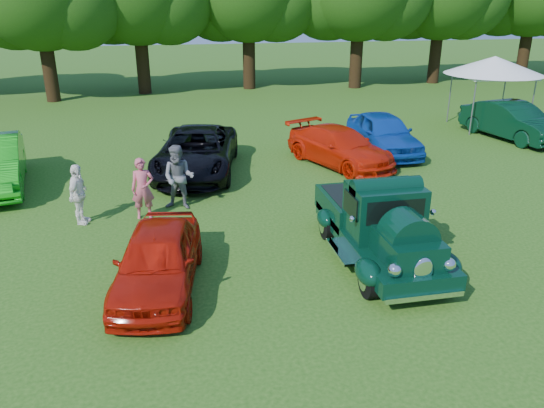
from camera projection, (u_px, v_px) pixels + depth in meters
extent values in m
plane|color=#1F4D12|center=(322.00, 284.00, 10.97)|extent=(120.00, 120.00, 0.00)
cylinder|color=black|center=(369.00, 280.00, 10.39)|extent=(0.21, 0.72, 0.72)
cylinder|color=black|center=(445.00, 272.00, 10.70)|extent=(0.21, 0.72, 0.72)
cylinder|color=black|center=(327.00, 225.00, 12.93)|extent=(0.21, 0.72, 0.72)
cylinder|color=black|center=(389.00, 219.00, 13.23)|extent=(0.21, 0.72, 0.72)
cube|color=black|center=(380.00, 239.00, 11.82)|extent=(1.68, 4.39, 0.33)
cube|color=black|center=(407.00, 249.00, 10.48)|extent=(1.07, 1.41, 0.60)
cube|color=black|center=(384.00, 211.00, 11.45)|extent=(1.52, 1.12, 1.17)
cube|color=black|center=(395.00, 212.00, 10.88)|extent=(1.27, 0.06, 0.51)
cube|color=black|center=(359.00, 206.00, 12.94)|extent=(1.68, 2.00, 0.57)
cube|color=black|center=(360.00, 196.00, 12.84)|extent=(1.44, 1.76, 0.05)
ellipsoid|color=black|center=(368.00, 272.00, 10.32)|extent=(0.48, 0.84, 0.48)
ellipsoid|color=black|center=(447.00, 264.00, 10.63)|extent=(0.48, 0.84, 0.48)
ellipsoid|color=black|center=(325.00, 218.00, 12.85)|extent=(0.37, 0.70, 0.41)
ellipsoid|color=black|center=(392.00, 213.00, 13.18)|extent=(0.37, 0.70, 0.41)
ellipsoid|color=white|center=(423.00, 272.00, 9.86)|extent=(0.39, 0.12, 0.58)
sphere|color=white|center=(394.00, 270.00, 9.80)|extent=(0.27, 0.27, 0.27)
sphere|color=white|center=(449.00, 264.00, 10.00)|extent=(0.27, 0.27, 0.27)
cube|color=white|center=(424.00, 297.00, 9.89)|extent=(1.58, 0.11, 0.11)
cube|color=white|center=(345.00, 206.00, 14.00)|extent=(1.58, 0.11, 0.11)
imported|color=#A51307|center=(158.00, 259.00, 10.59)|extent=(2.13, 4.03, 1.31)
imported|color=black|center=(196.00, 152.00, 17.63)|extent=(3.48, 5.71, 1.48)
imported|color=red|center=(340.00, 147.00, 18.53)|extent=(3.43, 4.83, 1.30)
imported|color=#0E3B9D|center=(383.00, 133.00, 19.94)|extent=(1.82, 4.43, 1.50)
imported|color=black|center=(512.00, 121.00, 21.92)|extent=(2.45, 4.80, 1.51)
imported|color=#C25062|center=(143.00, 189.00, 13.98)|extent=(0.62, 0.42, 1.65)
imported|color=slate|center=(179.00, 177.00, 14.58)|extent=(1.05, 0.93, 1.82)
imported|color=white|center=(78.00, 195.00, 13.63)|extent=(0.61, 1.01, 1.60)
cube|color=white|center=(493.00, 75.00, 23.23)|extent=(3.22, 3.22, 0.11)
cone|color=white|center=(494.00, 65.00, 23.07)|extent=(4.73, 4.73, 0.76)
cylinder|color=slate|center=(473.00, 108.00, 22.39)|extent=(0.06, 0.06, 2.29)
cylinder|color=slate|center=(450.00, 98.00, 24.78)|extent=(0.06, 0.06, 2.29)
cylinder|color=slate|center=(532.00, 108.00, 22.55)|extent=(0.06, 0.06, 2.29)
cylinder|color=slate|center=(503.00, 97.00, 24.94)|extent=(0.06, 0.06, 2.29)
cylinder|color=#312010|center=(49.00, 67.00, 29.45)|extent=(0.75, 0.75, 3.76)
cylinder|color=#312010|center=(143.00, 61.00, 31.91)|extent=(0.77, 0.77, 3.86)
cylinder|color=#312010|center=(249.00, 57.00, 33.59)|extent=(0.78, 0.78, 3.90)
cylinder|color=#312010|center=(356.00, 56.00, 33.91)|extent=(0.79, 0.79, 3.96)
cylinder|color=#312010|center=(435.00, 54.00, 35.86)|extent=(0.77, 0.77, 3.86)
cylinder|color=#312010|center=(524.00, 50.00, 37.73)|extent=(0.79, 0.79, 3.96)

